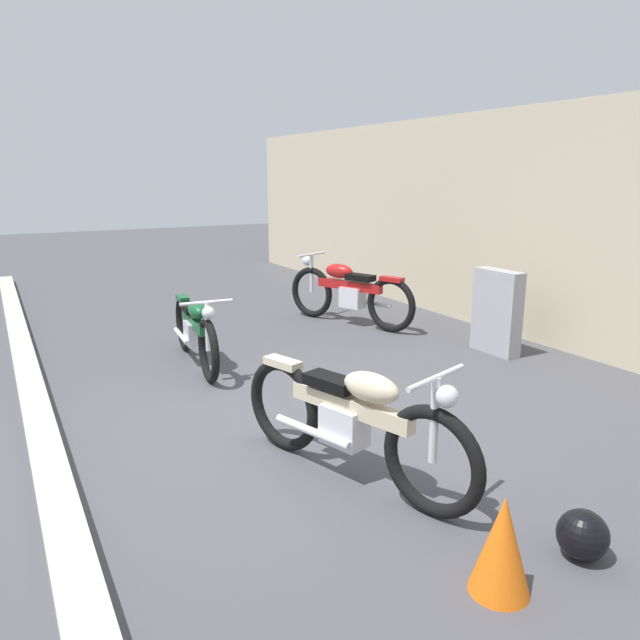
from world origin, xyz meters
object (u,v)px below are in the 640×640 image
Objects in this scene: stone_marker at (497,312)px; motorcycle_red at (348,292)px; motorcycle_cream at (352,419)px; motorcycle_green at (195,330)px; traffic_cone at (502,545)px; helmet at (583,535)px.

stone_marker reaches higher than motorcycle_red.
stone_marker is 0.50× the size of motorcycle_cream.
stone_marker is 0.52× the size of motorcycle_green.
motorcycle_red is at bearing 156.05° from traffic_cone.
motorcycle_cream is (-1.38, -0.05, 0.18)m from traffic_cone.
motorcycle_green is 0.94× the size of motorcycle_red.
stone_marker is 4.07m from helmet.
motorcycle_green is (-1.30, -3.35, -0.09)m from stone_marker.
helmet is at bearing 15.59° from motorcycle_green.
stone_marker is at bearing 73.90° from motorcycle_green.
traffic_cone is at bearing 134.24° from motorcycle_red.
motorcycle_cream is at bearing -154.64° from helmet.
stone_marker reaches higher than traffic_cone.
motorcycle_cream is (3.07, 0.16, 0.03)m from motorcycle_green.
stone_marker is 0.49× the size of motorcycle_red.
stone_marker is 2.25m from motorcycle_red.
stone_marker is 3.59m from motorcycle_green.
motorcycle_green is at bearing 85.62° from motorcycle_red.
stone_marker is 1.86× the size of traffic_cone.
stone_marker is at bearing 135.10° from traffic_cone.
stone_marker is at bearing 101.72° from motorcycle_cream.
traffic_cone is 0.27× the size of motorcycle_red.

